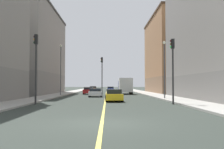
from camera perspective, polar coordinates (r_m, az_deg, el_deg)
The scene contains 19 objects.
ground_plane at distance 12.20m, azimuth -2.26°, elevation -10.73°, with size 400.00×400.00×0.00m, color #2B322C.
sidewalk_left at distance 61.62m, azimuth 6.57°, elevation -3.86°, with size 3.31×168.00×0.15m, color #9E9B93.
sidewalk_right at distance 61.70m, azimuth -9.01°, elevation -3.85°, with size 3.31×168.00×0.15m, color #9E9B93.
lane_center_stripe at distance 61.10m, azimuth -1.23°, elevation -3.95°, with size 0.16×154.00×0.01m, color #E5D14C.
building_left_near at distance 34.16m, azimuth 23.45°, elevation 13.20°, with size 8.35×26.07×21.59m.
building_left_mid at distance 58.49m, azimuth 12.66°, elevation 4.27°, with size 8.35×21.84×16.80m.
building_right_midblock at distance 52.44m, azimuth -16.83°, elevation 4.88°, with size 8.35×24.60×16.47m.
traffic_light_left_near at distance 24.46m, azimuth 13.24°, elevation 2.72°, with size 0.40×0.32×6.03m.
traffic_light_right_near at distance 24.62m, azimuth -16.46°, elevation 3.23°, with size 0.40×0.32×6.41m.
traffic_light_median_far at distance 45.13m, azimuth -2.23°, elevation 0.82°, with size 0.40×0.32×6.60m.
street_lamp_left_near at distance 32.54m, azimuth 11.49°, elevation 2.39°, with size 0.36×0.36×7.03m.
street_lamp_right_near at distance 42.36m, azimuth -11.25°, elevation 2.10°, with size 0.36×0.36×8.12m.
car_green at distance 67.21m, azimuth 2.18°, elevation -3.28°, with size 2.09×4.34×1.23m.
car_blue at distance 68.56m, azimuth -0.31°, elevation -3.25°, with size 1.95×4.59×1.30m.
car_yellow at distance 27.84m, azimuth 0.42°, elevation -4.65°, with size 1.90×4.08×1.31m.
car_red at distance 49.20m, azimuth -5.19°, elevation -3.59°, with size 1.94×4.10×1.33m.
car_orange at distance 71.49m, azimuth -4.19°, elevation -3.16°, with size 1.97×4.36×1.39m.
car_white at distance 38.73m, azimuth -3.70°, elevation -4.01°, with size 2.02×4.23×1.26m.
box_truck at distance 50.22m, azimuth 2.92°, elevation -2.46°, with size 2.53×7.03×3.05m.
Camera 1 is at (0.27, -12.07, 1.79)m, focal length 41.43 mm.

